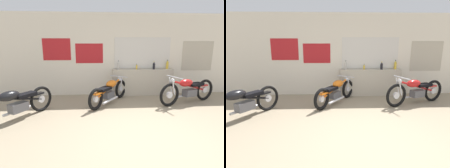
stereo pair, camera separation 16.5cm
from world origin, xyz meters
TOP-DOWN VIEW (x-y plane):
  - ground_plane at (0.00, 0.00)m, footprint 24.00×24.00m
  - wall_back at (0.02, 3.36)m, footprint 10.00×0.07m
  - sill_counter at (0.59, 3.18)m, footprint 2.12×0.28m
  - bottle_leftmost at (-0.26, 3.19)m, footprint 0.07×0.07m
  - bottle_left_center at (0.37, 3.16)m, footprint 0.06×0.06m
  - bottle_center at (0.97, 3.13)m, footprint 0.08×0.08m
  - bottle_right_center at (1.47, 3.22)m, footprint 0.09×0.09m
  - motorcycle_red at (1.77, 2.18)m, footprint 2.02×0.89m
  - motorcycle_orange at (-0.62, 2.33)m, footprint 1.24×1.64m
  - motorcycle_black at (-2.87, 1.20)m, footprint 1.19×1.86m

SIDE VIEW (x-z plane):
  - ground_plane at x=0.00m, z-range 0.00..0.00m
  - motorcycle_orange at x=-0.62m, z-range 0.00..0.77m
  - motorcycle_red at x=1.77m, z-range -0.01..0.86m
  - motorcycle_black at x=-2.87m, z-range -0.01..0.86m
  - sill_counter at x=0.59m, z-range 0.00..0.92m
  - bottle_left_center at x=0.37m, z-range 0.91..1.10m
  - bottle_center at x=0.97m, z-range 0.91..1.18m
  - bottle_leftmost at x=-0.26m, z-range 0.90..1.21m
  - bottle_right_center at x=1.47m, z-range 0.90..1.22m
  - wall_back at x=0.02m, z-range 0.00..2.80m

